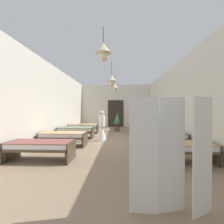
# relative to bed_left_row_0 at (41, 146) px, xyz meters

# --- Properties ---
(ground_plane) EXTENTS (6.78, 14.05, 0.10)m
(ground_plane) POSITION_rel_bed_left_row_0_xyz_m (2.04, 2.85, -0.49)
(ground_plane) COLOR #8C755B
(room_shell) EXTENTS (6.58, 13.65, 3.81)m
(room_shell) POSITION_rel_bed_left_row_0_xyz_m (2.04, 4.22, 1.47)
(room_shell) COLOR silver
(room_shell) RESTS_ON ground
(bed_left_row_0) EXTENTS (1.90, 0.84, 0.57)m
(bed_left_row_0) POSITION_rel_bed_left_row_0_xyz_m (0.00, 0.00, 0.00)
(bed_left_row_0) COLOR #473828
(bed_left_row_0) RESTS_ON ground
(bed_right_row_0) EXTENTS (1.90, 0.84, 0.57)m
(bed_right_row_0) POSITION_rel_bed_left_row_0_xyz_m (4.08, 0.00, 0.00)
(bed_right_row_0) COLOR #473828
(bed_right_row_0) RESTS_ON ground
(bed_left_row_1) EXTENTS (1.90, 0.84, 0.57)m
(bed_left_row_1) POSITION_rel_bed_left_row_0_xyz_m (0.00, 1.90, 0.00)
(bed_left_row_1) COLOR #473828
(bed_left_row_1) RESTS_ON ground
(bed_right_row_1) EXTENTS (1.90, 0.84, 0.57)m
(bed_right_row_1) POSITION_rel_bed_left_row_0_xyz_m (4.08, 1.90, 0.00)
(bed_right_row_1) COLOR #473828
(bed_right_row_1) RESTS_ON ground
(bed_left_row_2) EXTENTS (1.90, 0.84, 0.57)m
(bed_left_row_2) POSITION_rel_bed_left_row_0_xyz_m (0.00, 3.80, 0.00)
(bed_left_row_2) COLOR #473828
(bed_left_row_2) RESTS_ON ground
(bed_right_row_2) EXTENTS (1.90, 0.84, 0.57)m
(bed_right_row_2) POSITION_rel_bed_left_row_0_xyz_m (4.08, 3.80, 0.00)
(bed_right_row_2) COLOR #473828
(bed_right_row_2) RESTS_ON ground
(bed_left_row_3) EXTENTS (1.90, 0.84, 0.57)m
(bed_left_row_3) POSITION_rel_bed_left_row_0_xyz_m (0.00, 5.70, 0.00)
(bed_left_row_3) COLOR #473828
(bed_left_row_3) RESTS_ON ground
(bed_right_row_3) EXTENTS (1.90, 0.84, 0.57)m
(bed_right_row_3) POSITION_rel_bed_left_row_0_xyz_m (4.08, 5.70, 0.00)
(bed_right_row_3) COLOR #473828
(bed_right_row_3) RESTS_ON ground
(nurse_near_aisle) EXTENTS (0.52, 0.52, 1.49)m
(nurse_near_aisle) POSITION_rel_bed_left_row_0_xyz_m (1.51, 3.03, 0.09)
(nurse_near_aisle) COLOR white
(nurse_near_aisle) RESTS_ON ground
(potted_plant) EXTENTS (0.45, 0.45, 1.30)m
(potted_plant) POSITION_rel_bed_left_row_0_xyz_m (2.19, 6.58, 0.29)
(potted_plant) COLOR brown
(potted_plant) RESTS_ON ground
(privacy_screen) EXTENTS (1.24, 0.24, 1.70)m
(privacy_screen) POSITION_rel_bed_left_row_0_xyz_m (3.13, -2.27, 0.41)
(privacy_screen) COLOR silver
(privacy_screen) RESTS_ON ground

